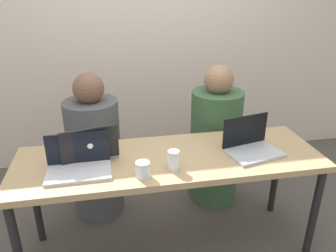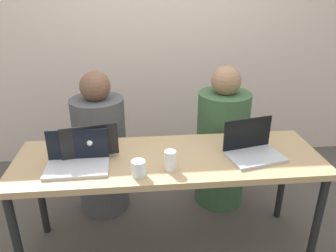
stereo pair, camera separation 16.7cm
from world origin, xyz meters
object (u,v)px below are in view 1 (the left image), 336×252
(laptop_front_left, at_px, (78,164))
(laptop_front_right, at_px, (251,145))
(person_on_right, at_px, (215,143))
(water_glass_left, at_px, (143,171))
(laptop_back_left, at_px, (89,150))
(water_glass_center, at_px, (174,161))
(person_on_left, at_px, (95,154))

(laptop_front_left, height_order, laptop_front_right, laptop_front_right)
(person_on_right, height_order, water_glass_left, person_on_right)
(laptop_back_left, distance_m, water_glass_center, 0.54)
(laptop_front_left, xyz_separation_m, water_glass_center, (0.53, -0.08, 0.01))
(laptop_front_left, bearing_deg, water_glass_center, -9.56)
(laptop_front_left, distance_m, laptop_front_right, 1.06)
(laptop_front_right, relative_size, water_glass_left, 4.05)
(water_glass_center, bearing_deg, person_on_left, 124.49)
(person_on_right, distance_m, water_glass_left, 1.03)
(laptop_front_left, height_order, laptop_back_left, laptop_back_left)
(person_on_left, relative_size, laptop_front_left, 3.18)
(person_on_left, distance_m, laptop_front_left, 0.66)
(person_on_right, bearing_deg, water_glass_center, 43.54)
(person_on_right, xyz_separation_m, water_glass_center, (-0.49, -0.69, 0.26))
(laptop_back_left, distance_m, water_glass_left, 0.41)
(person_on_right, bearing_deg, water_glass_left, 36.56)
(person_on_left, relative_size, laptop_back_left, 3.05)
(person_on_left, distance_m, person_on_right, 0.96)
(person_on_right, distance_m, laptop_back_left, 1.10)
(person_on_left, height_order, person_on_right, person_on_right)
(laptop_front_left, relative_size, water_glass_left, 3.94)
(laptop_front_right, bearing_deg, laptop_back_left, 160.15)
(person_on_left, xyz_separation_m, water_glass_left, (0.29, -0.73, 0.26))
(laptop_back_left, bearing_deg, laptop_front_right, 162.55)
(person_on_right, height_order, laptop_front_right, person_on_right)
(person_on_left, height_order, laptop_front_right, person_on_left)
(water_glass_left, bearing_deg, person_on_right, 47.64)
(laptop_front_left, height_order, water_glass_left, laptop_front_left)
(laptop_front_right, distance_m, water_glass_center, 0.54)
(person_on_right, bearing_deg, laptop_front_right, 82.47)
(water_glass_center, bearing_deg, laptop_back_left, 153.41)
(water_glass_center, xyz_separation_m, water_glass_left, (-0.18, -0.05, -0.01))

